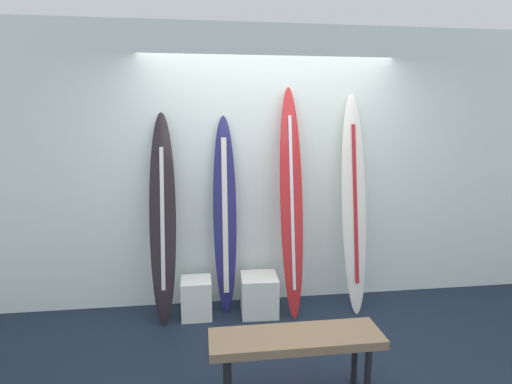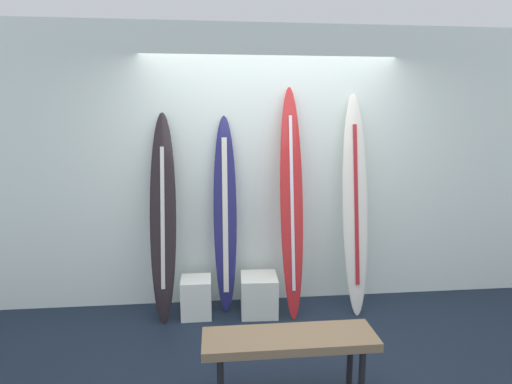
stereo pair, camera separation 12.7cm
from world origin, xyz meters
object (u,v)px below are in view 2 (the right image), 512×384
Objects in this scene: surfboard_ivory at (355,204)px; display_block_center at (259,295)px; surfboard_charcoal at (163,219)px; display_block_left at (196,297)px; surfboard_navy at (225,217)px; bench at (289,343)px; surfboard_crimson at (292,205)px.

surfboard_ivory is 5.59× the size of display_block_center.
surfboard_charcoal is at bearing 179.63° from surfboard_ivory.
surfboard_navy is at bearing 26.54° from display_block_left.
surfboard_ivory reaches higher than bench.
surfboard_navy is at bearing 104.95° from bench.
bench is at bearing -123.59° from surfboard_ivory.
surfboard_crimson is (1.22, -0.02, 0.12)m from surfboard_charcoal.
surfboard_ivory is at bearing 1.36° from display_block_left.
display_block_left is at bearing -178.41° from surfboard_crimson.
surfboard_ivory is 1.80m from display_block_left.
bench is at bearing -75.05° from surfboard_navy.
surfboard_charcoal is 1.75m from bench.
surfboard_charcoal reaches higher than bench.
surfboard_crimson is at bearing -10.75° from surfboard_navy.
surfboard_charcoal is 0.83m from display_block_left.
surfboard_charcoal reaches higher than display_block_left.
surfboard_navy is 5.03× the size of display_block_center.
bench is (0.07, -1.29, 0.23)m from display_block_center.
bench is at bearing -54.12° from surfboard_charcoal.
bench is at bearing -62.35° from display_block_left.
surfboard_navy is at bearing 169.25° from surfboard_crimson.
display_block_left is at bearing 179.22° from display_block_center.
surfboard_crimson is 1.03× the size of surfboard_ivory.
display_block_left is 0.99× the size of display_block_center.
display_block_center is (0.61, -0.01, 0.00)m from display_block_left.
display_block_center is at bearing -3.63° from surfboard_charcoal.
surfboard_navy is at bearing 154.03° from display_block_center.
bench is (-0.25, -1.32, -0.66)m from surfboard_crimson.
display_block_left is 0.33× the size of bench.
surfboard_navy is 0.83m from display_block_center.
surfboard_navy is 1.28m from surfboard_ivory.
display_block_center is at bearing -177.26° from surfboard_ivory.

